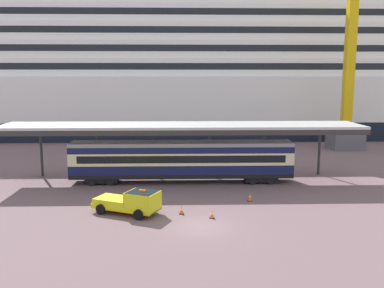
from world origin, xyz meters
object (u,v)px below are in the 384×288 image
Objects in this scene: traffic_cone_near at (212,214)px; traffic_cone_mid at (181,210)px; service_truck at (132,202)px; cruise_ship at (171,60)px; traffic_cone_far at (250,197)px; train_carriage at (182,160)px; dockside_crane at (356,11)px.

traffic_cone_mid is at bearing 155.35° from traffic_cone_near.
traffic_cone_near is at bearing -10.63° from service_truck.
cruise_ship is 22.57× the size of service_truck.
traffic_cone_far is at bearing -80.75° from cruise_ship.
service_truck is 9.28× the size of traffic_cone_mid.
train_carriage is 35.13× the size of traffic_cone_near.
dockside_crane reaches higher than traffic_cone_far.
dockside_crane reaches higher than service_truck.
service_truck is at bearing -111.52° from train_carriage.
traffic_cone_far is (9.65, 3.17, -0.64)m from service_truck.
cruise_ship is 51.23m from service_truck.
cruise_ship reaches higher than traffic_cone_far.
train_carriage reaches higher than traffic_cone_near.
traffic_cone_near is (4.00, -50.74, -13.33)m from cruise_ship.
cruise_ship is at bearing 142.11° from dockside_crane.
cruise_ship is at bearing 92.56° from train_carriage.
traffic_cone_mid is (-0.06, -9.91, -2.01)m from train_carriage.
traffic_cone_near is at bearing -24.65° from traffic_cone_mid.
train_carriage is at bearing -87.44° from cruise_ship.
traffic_cone_far is at bearing 18.18° from service_truck.
dockside_crane is at bearing 53.46° from traffic_cone_near.
train_carriage is at bearing 131.05° from traffic_cone_far.
traffic_cone_far is at bearing 29.16° from traffic_cone_mid.
dockside_crane is (24.61, 19.25, 17.37)m from train_carriage.
traffic_cone_mid is at bearing -150.84° from traffic_cone_far.
service_truck is 7.76× the size of traffic_cone_far.
cruise_ship is 1.99× the size of dockside_crane.
traffic_cone_mid is 42.83m from dockside_crane.
service_truck is (-2.09, -49.60, -12.65)m from cruise_ship.
traffic_cone_near is (6.09, -1.14, -0.68)m from service_truck.
cruise_ship reaches higher than traffic_cone_near.
train_carriage is 30.55× the size of traffic_cone_far.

